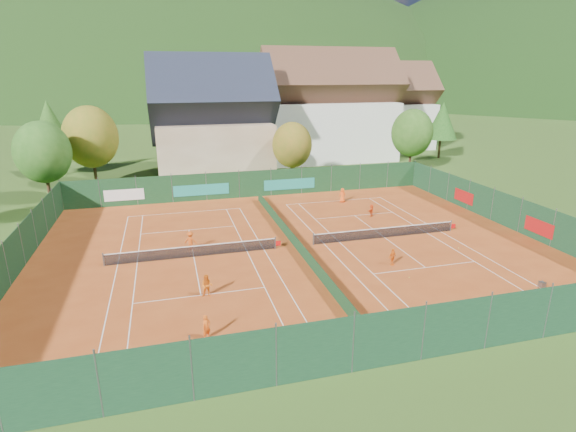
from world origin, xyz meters
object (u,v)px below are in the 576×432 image
Objects in this scene: chalet at (213,125)px; player_right_far_a at (342,195)px; player_right_near at (392,257)px; player_left_mid at (207,286)px; player_left_far at (191,241)px; hotel_block_a at (329,113)px; player_right_far_b at (371,210)px; player_left_near at (206,327)px; hotel_block_b at (385,112)px; ball_hopper at (542,284)px.

chalet reaches higher than player_right_far_a.
player_left_mid is at bearing 164.53° from player_right_near.
player_left_far is 0.97× the size of player_right_far_a.
player_right_far_b is (-6.56, -30.27, -6.77)m from hotel_block_a.
chalet is 13.15× the size of player_right_far_b.
player_right_near is (13.97, 6.08, -0.06)m from player_left_near.
player_right_far_b is (17.54, 4.13, -0.15)m from player_left_far.
ball_hopper is at bearing -106.92° from hotel_block_b.
chalet is at bearing 45.98° from player_left_near.
ball_hopper is 0.54× the size of player_left_mid.
player_left_near is at bearing -82.02° from player_left_mid.
player_right_far_b is at bearing 49.78° from player_left_mid.
hotel_block_a reaches higher than player_right_near.
player_left_near is 0.89× the size of player_right_far_a.
player_left_mid is at bearing -97.17° from chalet.
player_left_far is at bearing -28.89° from player_right_far_b.
chalet is at bearing -105.01° from player_right_far_b.
player_left_near reaches higher than player_right_far_b.
chalet reaches higher than ball_hopper.
player_right_far_a is (11.62, -18.77, -5.84)m from chalet.
player_left_near is at bearing -124.51° from hotel_block_b.
hotel_block_b is 39.56m from player_right_far_a.
hotel_block_b is at bearing 29.74° from hotel_block_a.
hotel_block_b is 11.33× the size of player_left_far.
player_left_near is at bearing -177.52° from player_right_near.
hotel_block_a is at bearing 86.47° from ball_hopper.
player_right_far_a is at bearing -123.71° from player_right_far_b.
player_left_mid is 21.07m from player_right_far_b.
chalet is at bearing -52.44° from player_right_far_a.
player_left_near reaches higher than ball_hopper.
player_left_mid is at bearing 114.31° from player_left_far.
player_right_far_a is at bearing 100.97° from ball_hopper.
player_right_far_b reaches higher than ball_hopper.
hotel_block_b reaches higher than player_left_mid.
player_right_far_a reaches higher than player_left_mid.
player_right_far_b is (-20.56, -38.27, -6.00)m from hotel_block_b.
player_right_far_a is (-21.38, -32.77, -5.84)m from hotel_block_b.
player_left_near is (-24.09, -47.41, -6.68)m from hotel_block_a.
chalet is 10.94× the size of player_left_mid.
player_left_far is 15.60m from player_right_near.
player_right_far_b is at bearing -62.87° from chalet.
player_right_near is (8.87, -35.33, -5.99)m from chalet.
chalet reaches higher than player_left_mid.
player_right_near is at bearing -13.49° from player_left_near.
player_right_near reaches higher than player_right_far_b.
hotel_block_b is 13.51× the size of player_right_near.
player_left_far is 19.29m from player_right_far_a.
ball_hopper is 24.99m from player_left_far.
player_left_far is (-24.10, -34.39, -6.62)m from hotel_block_a.
hotel_block_b reaches higher than player_left_far.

